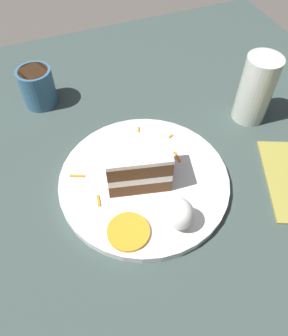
# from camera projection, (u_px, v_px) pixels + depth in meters

# --- Properties ---
(ground_plane) EXTENTS (6.00, 6.00, 0.00)m
(ground_plane) POSITION_uv_depth(u_px,v_px,m) (126.00, 181.00, 0.63)
(ground_plane) COLOR #4C4742
(ground_plane) RESTS_ON ground
(dining_table) EXTENTS (1.01, 1.16, 0.03)m
(dining_table) POSITION_uv_depth(u_px,v_px,m) (126.00, 176.00, 0.62)
(dining_table) COLOR #384742
(dining_table) RESTS_ON ground
(plate) EXTENTS (0.30, 0.30, 0.02)m
(plate) POSITION_uv_depth(u_px,v_px,m) (144.00, 180.00, 0.58)
(plate) COLOR white
(plate) RESTS_ON dining_table
(cake_slice) EXTENTS (0.09, 0.12, 0.08)m
(cake_slice) POSITION_uv_depth(u_px,v_px,m) (138.00, 164.00, 0.54)
(cake_slice) COLOR brown
(cake_slice) RESTS_ON plate
(cream_dollop) EXTENTS (0.05, 0.04, 0.06)m
(cream_dollop) POSITION_uv_depth(u_px,v_px,m) (180.00, 214.00, 0.50)
(cream_dollop) COLOR white
(cream_dollop) RESTS_ON plate
(orange_garnish) EXTENTS (0.07, 0.07, 0.01)m
(orange_garnish) POSITION_uv_depth(u_px,v_px,m) (128.00, 232.00, 0.51)
(orange_garnish) COLOR orange
(orange_garnish) RESTS_ON plate
(carrot_shreds_scatter) EXTENTS (0.15, 0.21, 0.00)m
(carrot_shreds_scatter) POSITION_uv_depth(u_px,v_px,m) (136.00, 156.00, 0.60)
(carrot_shreds_scatter) COLOR orange
(carrot_shreds_scatter) RESTS_ON plate
(drinking_glass) EXTENTS (0.07, 0.07, 0.14)m
(drinking_glass) POSITION_uv_depth(u_px,v_px,m) (255.00, 93.00, 0.65)
(drinking_glass) COLOR beige
(drinking_glass) RESTS_ON dining_table
(coffee_mug) EXTENTS (0.07, 0.07, 0.08)m
(coffee_mug) POSITION_uv_depth(u_px,v_px,m) (37.00, 86.00, 0.69)
(coffee_mug) COLOR #386684
(coffee_mug) RESTS_ON dining_table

